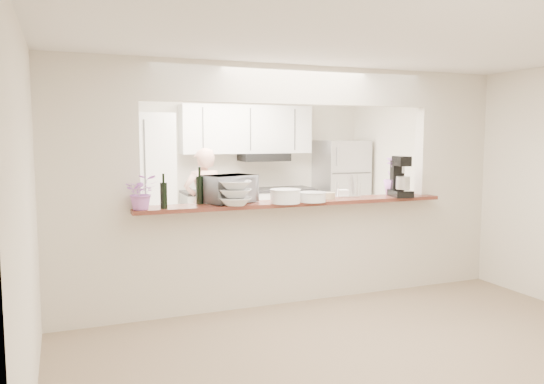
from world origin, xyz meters
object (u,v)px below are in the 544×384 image
refrigerator (341,191)px  stand_mixer (400,179)px  toaster_oven (229,189)px  person (204,204)px

refrigerator → stand_mixer: (-0.80, -2.78, 0.45)m
toaster_oven → person: size_ratio=0.32×
refrigerator → stand_mixer: 2.93m
refrigerator → toaster_oven: bearing=-136.6°
stand_mixer → person: bearing=124.0°
refrigerator → toaster_oven: 3.80m
stand_mixer → person: (-1.64, 2.43, -0.50)m
person → refrigerator: bearing=-173.5°
stand_mixer → person: 2.98m
toaster_oven → person: 2.31m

